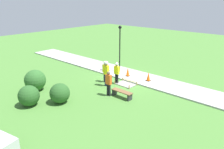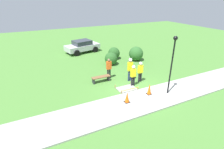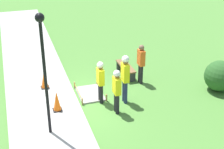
# 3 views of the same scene
# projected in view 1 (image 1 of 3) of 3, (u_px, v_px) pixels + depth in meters

# --- Properties ---
(ground_plane) EXTENTS (60.00, 60.00, 0.00)m
(ground_plane) POSITION_uv_depth(u_px,v_px,m) (124.00, 81.00, 17.65)
(ground_plane) COLOR #477A33
(sidewalk) EXTENTS (28.00, 2.66, 0.10)m
(sidewalk) POSITION_uv_depth(u_px,v_px,m) (134.00, 76.00, 18.57)
(sidewalk) COLOR #9E9E99
(sidewalk) RESTS_ON ground_plane
(wet_concrete_patch) EXTENTS (1.46, 1.01, 0.29)m
(wet_concrete_patch) POSITION_uv_depth(u_px,v_px,m) (126.00, 84.00, 16.82)
(wet_concrete_patch) COLOR gray
(wet_concrete_patch) RESTS_ON ground_plane
(traffic_cone_near_patch) EXTENTS (0.34, 0.34, 0.73)m
(traffic_cone_near_patch) POSITION_uv_depth(u_px,v_px,m) (148.00, 76.00, 17.25)
(traffic_cone_near_patch) COLOR black
(traffic_cone_near_patch) RESTS_ON sidewalk
(traffic_cone_far_patch) EXTENTS (0.34, 0.34, 0.76)m
(traffic_cone_far_patch) POSITION_uv_depth(u_px,v_px,m) (128.00, 72.00, 18.31)
(traffic_cone_far_patch) COLOR black
(traffic_cone_far_patch) RESTS_ON sidewalk
(park_bench) EXTENTS (1.52, 0.44, 0.48)m
(park_bench) POSITION_uv_depth(u_px,v_px,m) (122.00, 93.00, 14.56)
(park_bench) COLOR #2D2D33
(park_bench) RESTS_ON ground_plane
(worker_supervisor) EXTENTS (0.40, 0.28, 1.95)m
(worker_supervisor) POSITION_uv_depth(u_px,v_px,m) (106.00, 71.00, 16.25)
(worker_supervisor) COLOR navy
(worker_supervisor) RESTS_ON ground_plane
(worker_assistant) EXTENTS (0.40, 0.25, 1.71)m
(worker_assistant) POSITION_uv_depth(u_px,v_px,m) (105.00, 70.00, 17.08)
(worker_assistant) COLOR black
(worker_assistant) RESTS_ON ground_plane
(worker_trainee) EXTENTS (0.40, 0.25, 1.70)m
(worker_trainee) POSITION_uv_depth(u_px,v_px,m) (117.00, 71.00, 16.77)
(worker_trainee) COLOR black
(worker_trainee) RESTS_ON ground_plane
(bystander_in_orange_shirt) EXTENTS (0.40, 0.23, 1.73)m
(bystander_in_orange_shirt) POSITION_uv_depth(u_px,v_px,m) (109.00, 82.00, 14.65)
(bystander_in_orange_shirt) COLOR black
(bystander_in_orange_shirt) RESTS_ON ground_plane
(lamppost_near) EXTENTS (0.28, 0.28, 4.05)m
(lamppost_near) POSITION_uv_depth(u_px,v_px,m) (120.00, 42.00, 18.69)
(lamppost_near) COLOR black
(lamppost_near) RESTS_ON sidewalk
(shrub_rounded_near) EXTENTS (1.28, 1.28, 1.28)m
(shrub_rounded_near) POSITION_uv_depth(u_px,v_px,m) (60.00, 93.00, 13.77)
(shrub_rounded_near) COLOR #285623
(shrub_rounded_near) RESTS_ON ground_plane
(shrub_rounded_mid) EXTENTS (1.30, 1.30, 1.30)m
(shrub_rounded_mid) POSITION_uv_depth(u_px,v_px,m) (29.00, 96.00, 13.38)
(shrub_rounded_mid) COLOR #285623
(shrub_rounded_mid) RESTS_ON ground_plane
(shrub_rounded_far) EXTENTS (1.51, 1.51, 1.51)m
(shrub_rounded_far) POSITION_uv_depth(u_px,v_px,m) (35.00, 80.00, 15.61)
(shrub_rounded_far) COLOR #2D6028
(shrub_rounded_far) RESTS_ON ground_plane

